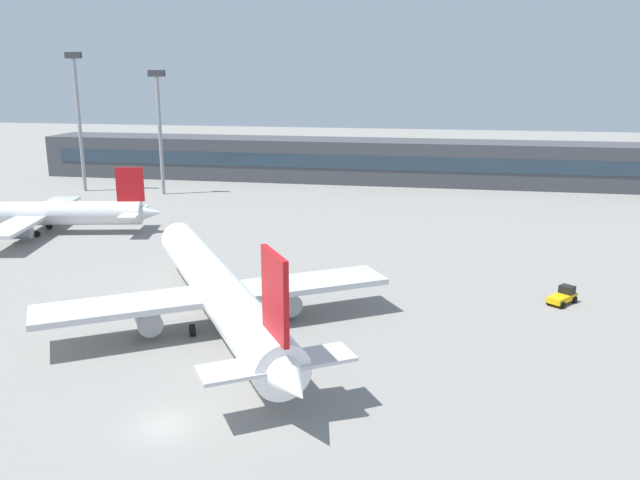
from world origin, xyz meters
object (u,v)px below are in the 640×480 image
at_px(baggage_tug_yellow, 563,296).
at_px(floodlight_tower_west, 159,123).
at_px(airplane_near, 216,287).
at_px(airplane_mid, 27,214).
at_px(floodlight_tower_east, 78,113).

distance_m(baggage_tug_yellow, floodlight_tower_west, 84.32).
distance_m(airplane_near, baggage_tug_yellow, 35.44).
relative_size(airplane_mid, floodlight_tower_east, 1.46).
xyz_separation_m(airplane_near, floodlight_tower_west, (-32.73, 62.33, 10.17)).
xyz_separation_m(airplane_near, floodlight_tower_east, (-49.62, 62.76, 11.89)).
xyz_separation_m(airplane_mid, baggage_tug_yellow, (72.52, -17.04, -2.18)).
height_order(airplane_near, airplane_mid, airplane_near).
height_order(airplane_mid, floodlight_tower_east, floodlight_tower_east).
distance_m(floodlight_tower_west, floodlight_tower_east, 16.99).
relative_size(airplane_mid, baggage_tug_yellow, 10.41).
height_order(baggage_tug_yellow, floodlight_tower_west, floodlight_tower_west).
distance_m(airplane_mid, baggage_tug_yellow, 74.52).
bearing_deg(airplane_near, airplane_mid, 143.80).
bearing_deg(airplane_near, floodlight_tower_west, 117.71).
distance_m(airplane_mid, floodlight_tower_west, 35.93).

